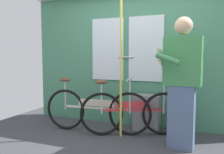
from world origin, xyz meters
TOP-DOWN VIEW (x-y plane):
  - ground_plane at (0.00, 0.00)m, footprint 5.01×3.93m
  - train_door_wall at (-0.01, 1.16)m, footprint 4.01×0.28m
  - bicycle_near_door at (0.06, 0.60)m, footprint 1.52×0.72m
  - bicycle_leaning_behind at (-0.52, 0.52)m, footprint 1.75×0.44m
  - passenger_reading_newspaper at (0.80, 0.34)m, footprint 0.60×0.52m
  - trash_bin_by_wall at (0.22, 0.94)m, footprint 0.42×0.28m
  - handrail_pole at (-0.08, 0.49)m, footprint 0.04×0.04m

SIDE VIEW (x-z plane):
  - ground_plane at x=0.00m, z-range -0.04..0.00m
  - trash_bin_by_wall at x=0.22m, z-range 0.00..0.58m
  - bicycle_near_door at x=0.06m, z-range -0.08..0.80m
  - bicycle_leaning_behind at x=-0.52m, z-range -0.08..0.80m
  - passenger_reading_newspaper at x=0.80m, z-range 0.05..1.76m
  - handrail_pole at x=-0.08m, z-range 0.00..2.31m
  - train_door_wall at x=-0.01m, z-range 0.05..2.41m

